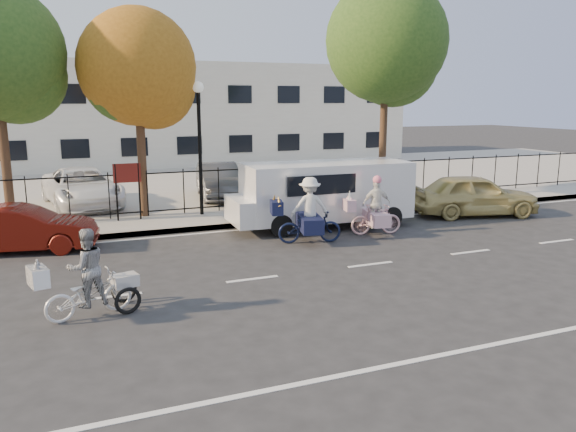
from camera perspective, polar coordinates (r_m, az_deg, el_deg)
name	(u,v)px	position (r m, az deg, el deg)	size (l,w,h in m)	color
ground	(252,279)	(12.54, -3.63, -6.44)	(120.00, 120.00, 0.00)	#333334
road_markings	(252,279)	(12.54, -3.63, -6.41)	(60.00, 9.52, 0.01)	silver
curb	(199,229)	(17.22, -8.98, -1.27)	(60.00, 0.10, 0.15)	#A8A399
sidewalk	(192,222)	(18.22, -9.74, -0.57)	(60.00, 2.20, 0.15)	#A8A399
parking_lot	(150,184)	(26.85, -13.87, 3.19)	(60.00, 15.60, 0.15)	#A8A399
iron_fence	(184,191)	(19.12, -10.54, 2.50)	(58.00, 0.06, 1.50)	black
building	(123,115)	(36.52, -16.44, 9.84)	(34.00, 10.00, 6.00)	silver
lamppost	(199,125)	(18.62, -9.02, 9.15)	(0.36, 0.36, 4.33)	black
street_sign	(127,180)	(18.38, -16.01, 3.50)	(0.85, 0.06, 1.80)	black
zebra_trike	(88,283)	(10.89, -19.64, -6.43)	(1.93, 1.09, 1.65)	white
unicorn_bike	(375,213)	(16.62, 8.85, 0.30)	(1.78, 1.27, 1.76)	#D8A4A9
bull_bike	(309,217)	(15.49, 2.11, -0.09)	(2.04, 1.42, 1.84)	#101735
white_van	(324,192)	(17.46, 3.65, 2.50)	(5.71, 2.11, 2.01)	white
red_sedan	(22,229)	(16.16, -25.43, -1.19)	(1.29, 3.70, 1.22)	#57100A
gold_sedan	(474,195)	(20.19, 18.40, 2.05)	(1.70, 4.22, 1.44)	tan
lot_car_b	(82,187)	(21.47, -20.20, 2.76)	(2.24, 4.86, 1.35)	white
lot_car_c	(219,181)	(21.94, -7.06, 3.57)	(1.42, 4.07, 1.34)	#43454A
tree_west	(1,58)	(18.95, -27.17, 14.05)	(3.96, 3.96, 7.26)	#442D1D
tree_mid	(142,73)	(18.86, -14.64, 13.86)	(3.69, 3.68, 6.75)	#442D1D
tree_east	(389,48)	(22.06, 10.18, 16.48)	(4.51, 4.51, 8.28)	#442D1D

